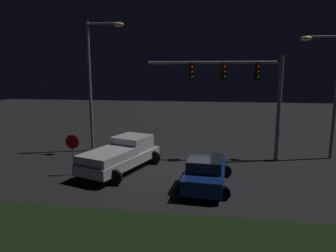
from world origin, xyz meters
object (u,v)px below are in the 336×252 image
at_px(pickup_truck, 122,153).
at_px(street_lamp_right, 329,82).
at_px(traffic_signal_gantry, 240,82).
at_px(stop_sign, 73,147).
at_px(street_lamp_left, 96,72).
at_px(car_sedan, 206,172).

xyz_separation_m(pickup_truck, street_lamp_right, (12.14, 4.24, 3.94)).
bearing_deg(street_lamp_right, pickup_truck, -160.75).
relative_size(traffic_signal_gantry, stop_sign, 3.73).
height_order(street_lamp_left, street_lamp_right, street_lamp_left).
bearing_deg(pickup_truck, street_lamp_left, 55.65).
bearing_deg(street_lamp_right, stop_sign, -159.55).
distance_m(traffic_signal_gantry, stop_sign, 10.59).
distance_m(street_lamp_left, stop_sign, 6.42).
bearing_deg(stop_sign, street_lamp_left, 95.56).
xyz_separation_m(pickup_truck, traffic_signal_gantry, (6.62, 3.30, 3.90)).
bearing_deg(street_lamp_left, stop_sign, -84.44).
bearing_deg(car_sedan, street_lamp_right, -46.45).
height_order(car_sedan, traffic_signal_gantry, traffic_signal_gantry).
relative_size(street_lamp_left, street_lamp_right, 1.13).
relative_size(car_sedan, street_lamp_right, 0.58).
height_order(traffic_signal_gantry, stop_sign, traffic_signal_gantry).
bearing_deg(stop_sign, pickup_truck, 26.28).
bearing_deg(street_lamp_left, car_sedan, -36.77).
relative_size(street_lamp_left, stop_sign, 3.96).
bearing_deg(traffic_signal_gantry, pickup_truck, -153.51).
distance_m(street_lamp_left, street_lamp_right, 15.02).
distance_m(pickup_truck, car_sedan, 5.08).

